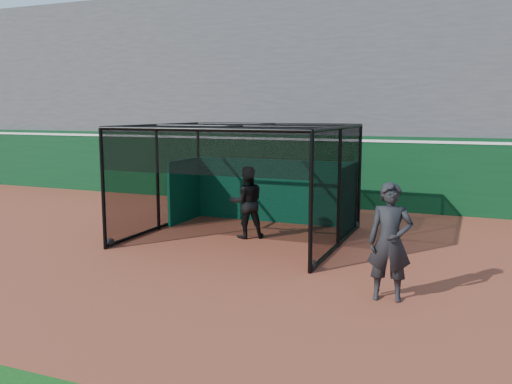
% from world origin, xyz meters
% --- Properties ---
extents(ground, '(120.00, 120.00, 0.00)m').
position_xyz_m(ground, '(0.00, 0.00, 0.00)').
color(ground, brown).
rests_on(ground, ground).
extents(outfield_wall, '(50.00, 0.50, 2.50)m').
position_xyz_m(outfield_wall, '(0.00, 8.50, 1.29)').
color(outfield_wall, '#093417').
rests_on(outfield_wall, ground).
extents(grandstand, '(50.00, 7.85, 8.95)m').
position_xyz_m(grandstand, '(0.00, 12.27, 4.48)').
color(grandstand, '#4C4C4F').
rests_on(grandstand, ground).
extents(batting_cage, '(5.28, 4.88, 2.94)m').
position_xyz_m(batting_cage, '(-0.29, 2.94, 1.47)').
color(batting_cage, black).
rests_on(batting_cage, ground).
extents(batter, '(1.17, 1.11, 1.90)m').
position_xyz_m(batter, '(-0.18, 2.97, 0.95)').
color(batter, black).
rests_on(batter, ground).
extents(on_deck_player, '(0.84, 0.61, 2.11)m').
position_xyz_m(on_deck_player, '(4.05, -0.45, 1.05)').
color(on_deck_player, black).
rests_on(on_deck_player, ground).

